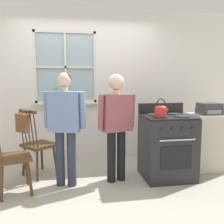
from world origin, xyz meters
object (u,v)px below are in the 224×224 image
(stove, at_px, (167,146))
(kettle, at_px, (161,110))
(chair_by_window, at_px, (38,145))
(person_elderly_left, at_px, (65,119))
(handbag, at_px, (23,122))
(potted_plant, at_px, (56,98))
(chair_near_wall, at_px, (12,158))
(side_counter, at_px, (207,142))
(person_teen_center, at_px, (116,117))
(stereo, at_px, (209,109))

(stove, distance_m, kettle, 0.59)
(chair_by_window, xyz_separation_m, stove, (1.88, -0.40, 0.01))
(person_elderly_left, bearing_deg, handbag, 171.09)
(chair_by_window, xyz_separation_m, potted_plant, (0.26, 0.66, 0.66))
(chair_near_wall, distance_m, side_counter, 2.94)
(handbag, bearing_deg, chair_by_window, 41.35)
(stove, distance_m, side_counter, 0.81)
(potted_plant, bearing_deg, handbag, -117.92)
(person_teen_center, bearing_deg, side_counter, -6.99)
(kettle, bearing_deg, chair_near_wall, -178.92)
(chair_by_window, distance_m, potted_plant, 0.97)
(chair_by_window, xyz_separation_m, person_elderly_left, (0.42, -0.44, 0.45))
(handbag, bearing_deg, potted_plant, 62.08)
(kettle, relative_size, handbag, 0.80)
(stove, distance_m, handbag, 2.11)
(kettle, bearing_deg, side_counter, 21.03)
(chair_by_window, relative_size, stove, 0.94)
(person_teen_center, relative_size, side_counter, 1.69)
(person_teen_center, bearing_deg, kettle, -27.56)
(chair_by_window, xyz_separation_m, stereo, (2.66, -0.19, 0.52))
(chair_near_wall, xyz_separation_m, stove, (2.13, 0.17, 0.01))
(handbag, xyz_separation_m, stereo, (2.84, -0.03, 0.14))
(handbag, relative_size, side_counter, 0.34)
(stereo, bearing_deg, potted_plant, 160.54)
(person_elderly_left, bearing_deg, chair_near_wall, -152.60)
(potted_plant, bearing_deg, stereo, -19.46)
(chair_by_window, xyz_separation_m, person_teen_center, (1.12, -0.40, 0.46))
(kettle, bearing_deg, chair_by_window, 163.01)
(potted_plant, xyz_separation_m, stereo, (2.41, -0.85, -0.14))
(chair_by_window, distance_m, handbag, 0.45)
(stove, xyz_separation_m, potted_plant, (-1.63, 1.06, 0.65))
(kettle, relative_size, stereo, 0.73)
(person_elderly_left, bearing_deg, stove, 18.45)
(chair_near_wall, distance_m, person_elderly_left, 0.81)
(person_teen_center, xyz_separation_m, handbag, (-1.30, 0.25, -0.08))
(stove, xyz_separation_m, handbag, (-2.06, 0.24, 0.37))
(stove, height_order, potted_plant, potted_plant)
(person_elderly_left, distance_m, handbag, 0.66)
(stereo, bearing_deg, side_counter, 90.00)
(handbag, bearing_deg, person_elderly_left, -25.67)
(person_teen_center, xyz_separation_m, side_counter, (1.54, 0.23, -0.48))
(chair_by_window, distance_m, person_teen_center, 1.28)
(handbag, bearing_deg, stereo, -0.63)
(handbag, bearing_deg, chair_near_wall, -100.10)
(person_teen_center, relative_size, handbag, 4.94)
(kettle, distance_m, side_counter, 1.16)
(person_teen_center, distance_m, side_counter, 1.63)
(kettle, height_order, handbag, kettle)
(person_elderly_left, xyz_separation_m, person_teen_center, (0.71, 0.04, 0.01))
(chair_near_wall, relative_size, handbag, 3.32)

